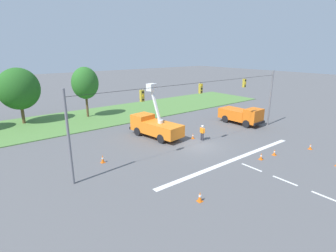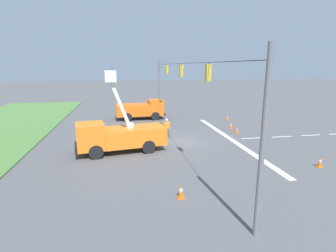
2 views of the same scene
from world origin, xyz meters
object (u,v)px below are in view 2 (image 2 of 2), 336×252
(road_worker, at_px, (167,127))
(traffic_cone_lane_edge_a, at_px, (231,126))
(traffic_cone_foreground_left, at_px, (156,136))
(utility_truck_bucket_lift, at_px, (118,135))
(traffic_cone_foreground_right, at_px, (320,162))
(traffic_cone_mid_right, at_px, (262,120))
(traffic_cone_near_bucket, at_px, (181,191))
(traffic_cone_lane_edge_b, at_px, (237,130))
(traffic_cone_mid_left, at_px, (227,117))
(utility_truck_support_near, at_px, (141,109))

(road_worker, height_order, traffic_cone_lane_edge_a, road_worker)
(traffic_cone_foreground_left, height_order, traffic_cone_lane_edge_a, traffic_cone_foreground_left)
(utility_truck_bucket_lift, relative_size, traffic_cone_foreground_right, 9.59)
(traffic_cone_mid_right, xyz_separation_m, traffic_cone_near_bucket, (-15.73, 13.22, 0.03))
(traffic_cone_mid_right, bearing_deg, traffic_cone_lane_edge_a, 113.63)
(traffic_cone_lane_edge_b, bearing_deg, traffic_cone_mid_left, -14.24)
(road_worker, xyz_separation_m, traffic_cone_foreground_right, (-8.81, -8.58, -0.64))
(traffic_cone_lane_edge_b, bearing_deg, traffic_cone_near_bucket, 144.77)
(traffic_cone_foreground_left, relative_size, traffic_cone_near_bucket, 0.85)
(traffic_cone_near_bucket, xyz_separation_m, traffic_cone_lane_edge_a, (13.66, -8.50, -0.07))
(traffic_cone_foreground_left, xyz_separation_m, traffic_cone_mid_left, (7.14, -9.73, -0.02))
(traffic_cone_mid_left, height_order, traffic_cone_lane_edge_a, traffic_cone_lane_edge_a)
(traffic_cone_lane_edge_a, bearing_deg, traffic_cone_mid_right, -66.37)
(traffic_cone_lane_edge_b, bearing_deg, traffic_cone_foreground_right, -170.95)
(traffic_cone_foreground_right, xyz_separation_m, traffic_cone_mid_left, (15.54, -0.10, -0.08))
(traffic_cone_mid_left, xyz_separation_m, traffic_cone_lane_edge_a, (-4.32, 1.39, 0.02))
(traffic_cone_mid_left, bearing_deg, traffic_cone_near_bucket, 151.21)
(road_worker, bearing_deg, traffic_cone_foreground_right, -135.77)
(utility_truck_support_near, bearing_deg, traffic_cone_lane_edge_a, -126.79)
(utility_truck_support_near, bearing_deg, traffic_cone_mid_left, -102.77)
(traffic_cone_foreground_right, xyz_separation_m, traffic_cone_near_bucket, (-2.44, 9.79, 0.01))
(utility_truck_support_near, relative_size, traffic_cone_lane_edge_b, 9.43)
(utility_truck_bucket_lift, xyz_separation_m, traffic_cone_mid_left, (10.13, -12.93, -1.07))
(utility_truck_bucket_lift, distance_m, traffic_cone_foreground_right, 13.97)
(traffic_cone_lane_edge_b, bearing_deg, utility_truck_support_near, 45.47)
(utility_truck_bucket_lift, relative_size, traffic_cone_near_bucket, 9.37)
(traffic_cone_mid_left, xyz_separation_m, traffic_cone_lane_edge_b, (-6.22, 1.58, 0.02))
(utility_truck_bucket_lift, height_order, road_worker, utility_truck_bucket_lift)
(utility_truck_bucket_lift, bearing_deg, traffic_cone_mid_left, -51.93)
(utility_truck_bucket_lift, xyz_separation_m, traffic_cone_foreground_left, (2.99, -3.20, -1.05))
(traffic_cone_foreground_left, bearing_deg, traffic_cone_lane_edge_b, -83.61)
(traffic_cone_mid_left, distance_m, traffic_cone_lane_edge_a, 4.54)
(utility_truck_support_near, distance_m, traffic_cone_mid_left, 10.58)
(traffic_cone_foreground_right, relative_size, traffic_cone_mid_right, 1.05)
(traffic_cone_mid_right, bearing_deg, utility_truck_support_near, 71.39)
(utility_truck_support_near, xyz_separation_m, road_worker, (-9.06, -1.60, -0.22))
(traffic_cone_mid_right, bearing_deg, traffic_cone_near_bucket, 139.96)
(traffic_cone_foreground_right, distance_m, traffic_cone_lane_edge_b, 9.43)
(traffic_cone_foreground_left, bearing_deg, traffic_cone_lane_edge_a, -71.34)
(utility_truck_bucket_lift, distance_m, traffic_cone_lane_edge_b, 12.05)
(traffic_cone_lane_edge_a, height_order, traffic_cone_lane_edge_b, traffic_cone_lane_edge_b)
(traffic_cone_near_bucket, bearing_deg, utility_truck_bucket_lift, 21.25)
(traffic_cone_lane_edge_a, relative_size, traffic_cone_lane_edge_b, 0.98)
(traffic_cone_foreground_right, height_order, traffic_cone_mid_left, traffic_cone_foreground_right)
(road_worker, relative_size, traffic_cone_mid_right, 2.56)
(utility_truck_bucket_lift, xyz_separation_m, traffic_cone_mid_right, (7.88, -16.27, -1.01))
(utility_truck_bucket_lift, height_order, traffic_cone_near_bucket, utility_truck_bucket_lift)
(traffic_cone_foreground_right, distance_m, traffic_cone_mid_left, 15.54)
(utility_truck_bucket_lift, height_order, traffic_cone_lane_edge_b, utility_truck_bucket_lift)
(traffic_cone_lane_edge_a, bearing_deg, utility_truck_support_near, 53.21)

